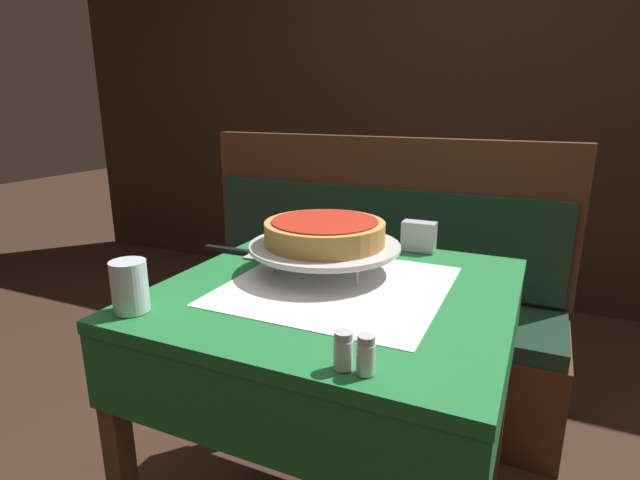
# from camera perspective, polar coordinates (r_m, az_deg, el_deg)

# --- Properties ---
(dining_table_front) EXTENTS (0.84, 0.84, 0.78)m
(dining_table_front) POSITION_cam_1_polar(r_m,az_deg,el_deg) (1.29, 1.96, -10.13)
(dining_table_front) COLOR #1E6B33
(dining_table_front) RESTS_ON ground_plane
(dining_table_rear) EXTENTS (0.68, 0.68, 0.79)m
(dining_table_rear) POSITION_cam_1_polar(r_m,az_deg,el_deg) (2.79, 9.32, 3.87)
(dining_table_rear) COLOR red
(dining_table_rear) RESTS_ON ground_plane
(booth_bench) EXTENTS (1.57, 0.45, 1.08)m
(booth_bench) POSITION_cam_1_polar(r_m,az_deg,el_deg) (2.16, 5.10, -9.04)
(booth_bench) COLOR #4C2819
(booth_bench) RESTS_ON ground_plane
(back_wall_panel) EXTENTS (6.00, 0.04, 2.40)m
(back_wall_panel) POSITION_cam_1_polar(r_m,az_deg,el_deg) (3.19, 17.10, 14.64)
(back_wall_panel) COLOR black
(back_wall_panel) RESTS_ON ground_plane
(pizza_pan_stand) EXTENTS (0.40, 0.40, 0.08)m
(pizza_pan_stand) POSITION_cam_1_polar(r_m,az_deg,el_deg) (1.33, 0.54, -0.83)
(pizza_pan_stand) COLOR #ADADB2
(pizza_pan_stand) RESTS_ON dining_table_front
(deep_dish_pizza) EXTENTS (0.32, 0.32, 0.06)m
(deep_dish_pizza) POSITION_cam_1_polar(r_m,az_deg,el_deg) (1.31, 0.54, 0.92)
(deep_dish_pizza) COLOR #C68E47
(deep_dish_pizza) RESTS_ON pizza_pan_stand
(pizza_server) EXTENTS (0.25, 0.08, 0.01)m
(pizza_server) POSITION_cam_1_polar(r_m,az_deg,el_deg) (1.51, -8.79, -1.42)
(pizza_server) COLOR #BCBCC1
(pizza_server) RESTS_ON dining_table_front
(water_glass_near) EXTENTS (0.08, 0.08, 0.11)m
(water_glass_near) POSITION_cam_1_polar(r_m,az_deg,el_deg) (1.15, -20.92, -4.96)
(water_glass_near) COLOR silver
(water_glass_near) RESTS_ON dining_table_front
(salt_shaker) EXTENTS (0.03, 0.03, 0.07)m
(salt_shaker) POSITION_cam_1_polar(r_m,az_deg,el_deg) (0.87, 2.67, -12.49)
(salt_shaker) COLOR silver
(salt_shaker) RESTS_ON dining_table_front
(pepper_shaker) EXTENTS (0.03, 0.03, 0.07)m
(pepper_shaker) POSITION_cam_1_polar(r_m,az_deg,el_deg) (0.86, 5.26, -12.94)
(pepper_shaker) COLOR silver
(pepper_shaker) RESTS_ON dining_table_front
(napkin_holder) EXTENTS (0.10, 0.05, 0.09)m
(napkin_holder) POSITION_cam_1_polar(r_m,az_deg,el_deg) (1.54, 11.23, 0.42)
(napkin_holder) COLOR #B2B2B7
(napkin_holder) RESTS_ON dining_table_front
(condiment_caddy) EXTENTS (0.12, 0.12, 0.15)m
(condiment_caddy) POSITION_cam_1_polar(r_m,az_deg,el_deg) (2.79, 7.67, 7.49)
(condiment_caddy) COLOR black
(condiment_caddy) RESTS_ON dining_table_rear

